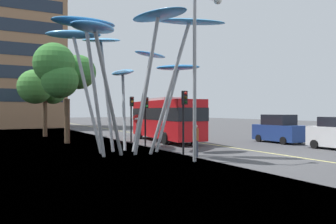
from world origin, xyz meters
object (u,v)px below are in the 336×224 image
at_px(leaf_sculpture, 125,51).
at_px(traffic_light_island_mid, 132,109).
at_px(red_bus, 165,118).
at_px(traffic_light_kerb_far, 146,111).
at_px(pedestrian, 196,140).
at_px(traffic_light_kerb_near, 184,109).
at_px(no_entry_sign, 137,125).
at_px(car_parked_mid, 279,130).
at_px(street_lamp, 201,55).

height_order(leaf_sculpture, traffic_light_island_mid, leaf_sculpture).
bearing_deg(red_bus, traffic_light_kerb_far, -137.66).
bearing_deg(traffic_light_kerb_far, pedestrian, -89.75).
bearing_deg(red_bus, traffic_light_kerb_near, -110.96).
bearing_deg(traffic_light_kerb_far, red_bus, 42.34).
bearing_deg(pedestrian, red_bus, 71.99).
bearing_deg(no_entry_sign, red_bus, 37.06).
relative_size(red_bus, traffic_light_kerb_near, 2.77).
relative_size(car_parked_mid, pedestrian, 2.37).
distance_m(traffic_light_kerb_near, pedestrian, 2.03).
bearing_deg(car_parked_mid, traffic_light_kerb_near, -164.15).
height_order(car_parked_mid, pedestrian, car_parked_mid).
bearing_deg(pedestrian, traffic_light_kerb_far, 90.25).
distance_m(street_lamp, pedestrian, 4.82).
bearing_deg(no_entry_sign, traffic_light_kerb_far, 5.68).
bearing_deg(leaf_sculpture, traffic_light_island_mid, 64.73).
relative_size(leaf_sculpture, traffic_light_kerb_near, 2.88).
bearing_deg(traffic_light_kerb_near, car_parked_mid, 15.85).
relative_size(leaf_sculpture, street_lamp, 1.24).
distance_m(leaf_sculpture, car_parked_mid, 14.49).
distance_m(traffic_light_kerb_far, car_parked_mid, 11.06).
bearing_deg(traffic_light_island_mid, car_parked_mid, -30.68).
distance_m(traffic_light_island_mid, car_parked_mid, 12.14).
xyz_separation_m(traffic_light_island_mid, car_parked_mid, (10.35, -6.14, -1.66)).
bearing_deg(traffic_light_island_mid, red_bus, -11.17).
bearing_deg(street_lamp, traffic_light_island_mid, 85.58).
relative_size(leaf_sculpture, car_parked_mid, 2.50).
xyz_separation_m(red_bus, traffic_light_kerb_near, (-3.31, -8.63, 0.71)).
relative_size(traffic_light_kerb_near, street_lamp, 0.43).
distance_m(leaf_sculpture, pedestrian, 6.96).
bearing_deg(car_parked_mid, pedestrian, -159.41).
bearing_deg(red_bus, traffic_light_island_mid, 168.83).
distance_m(red_bus, street_lamp, 12.17).
bearing_deg(no_entry_sign, traffic_light_kerb_near, -84.29).
bearing_deg(traffic_light_kerb_near, traffic_light_island_mid, 87.29).
xyz_separation_m(red_bus, pedestrian, (-3.10, -9.55, -1.09)).
bearing_deg(leaf_sculpture, no_entry_sign, 56.12).
distance_m(red_bus, pedestrian, 10.10).
relative_size(red_bus, leaf_sculpture, 0.96).
relative_size(traffic_light_kerb_far, car_parked_mid, 0.83).
distance_m(street_lamp, no_entry_sign, 9.00).
height_order(traffic_light_kerb_far, car_parked_mid, traffic_light_kerb_far).
xyz_separation_m(traffic_light_kerb_near, pedestrian, (0.20, -0.91, -1.80)).
distance_m(traffic_light_island_mid, street_lamp, 11.96).
xyz_separation_m(leaf_sculpture, traffic_light_kerb_near, (2.74, -2.47, -3.52)).
bearing_deg(leaf_sculpture, red_bus, 45.53).
bearing_deg(car_parked_mid, traffic_light_kerb_far, 165.63).
bearing_deg(traffic_light_island_mid, traffic_light_kerb_far, -94.37).
relative_size(traffic_light_kerb_far, traffic_light_island_mid, 0.96).
relative_size(traffic_light_kerb_far, pedestrian, 1.97).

